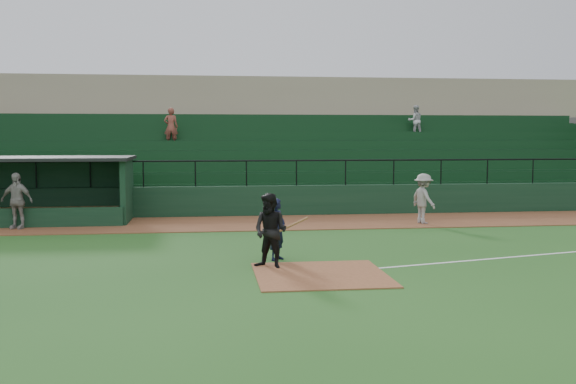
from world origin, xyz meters
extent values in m
plane|color=#21511A|center=(0.00, 0.00, 0.00)|extent=(90.00, 90.00, 0.00)
cube|color=brown|center=(0.00, 8.00, 0.01)|extent=(40.00, 4.00, 0.03)
cube|color=brown|center=(0.00, -1.00, 0.01)|extent=(3.00, 3.00, 0.03)
cube|color=black|center=(0.00, 10.20, 0.60)|extent=(36.00, 0.35, 1.20)
cylinder|color=black|center=(0.00, 10.20, 2.20)|extent=(36.00, 0.06, 0.06)
cube|color=slate|center=(0.00, 15.10, 1.80)|extent=(36.00, 9.00, 3.60)
cube|color=#0E3316|center=(0.00, 14.60, 2.25)|extent=(34.56, 8.00, 4.05)
cube|color=gray|center=(0.00, 21.60, 3.20)|extent=(38.00, 3.00, 6.40)
cube|color=slate|center=(0.00, 19.60, 3.70)|extent=(36.00, 2.00, 0.20)
imported|color=silver|center=(8.07, 16.90, 3.94)|extent=(0.77, 0.60, 1.58)
imported|color=brown|center=(-4.21, 15.90, 3.60)|extent=(0.66, 0.43, 1.80)
cube|color=black|center=(-9.75, 10.40, 1.15)|extent=(8.50, 0.20, 2.30)
cube|color=black|center=(-5.50, 9.10, 1.15)|extent=(0.20, 2.60, 2.30)
cube|color=black|center=(-9.75, 9.10, 2.36)|extent=(8.90, 3.20, 0.12)
cube|color=olive|center=(-9.75, 10.00, 0.25)|extent=(7.65, 0.40, 0.50)
imported|color=black|center=(-0.79, 0.96, 0.80)|extent=(0.64, 0.70, 1.60)
cylinder|color=olive|center=(-0.39, 0.76, 0.95)|extent=(0.79, 0.34, 0.35)
imported|color=black|center=(-1.06, -0.06, 0.91)|extent=(1.12, 1.07, 1.82)
imported|color=gray|center=(5.18, 7.04, 0.93)|extent=(1.00, 1.31, 1.80)
imported|color=gray|center=(-8.99, 7.50, 0.99)|extent=(1.20, 0.73, 1.91)
camera|label=1|loc=(-2.60, -15.50, 3.21)|focal=40.63mm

